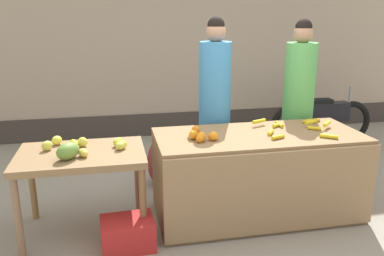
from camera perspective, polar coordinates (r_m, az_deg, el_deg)
ground_plane at (r=4.03m, az=4.87°, el=-12.35°), size 24.00×24.00×0.00m
market_wall_back at (r=6.41m, az=-2.35°, el=14.60°), size 8.70×0.23×3.56m
fruit_stall_counter at (r=3.93m, az=9.35°, el=-6.62°), size 1.94×0.86×0.82m
side_table_wooden at (r=3.63m, az=-15.46°, el=-4.74°), size 1.09×0.75×0.76m
banana_bunch_pile at (r=4.04m, az=14.79°, el=0.24°), size 0.77×0.63×0.07m
orange_pile at (r=3.57m, az=1.49°, el=-1.05°), size 0.25×0.34×0.09m
mango_papaya_pile at (r=3.55m, az=-15.96°, el=-2.68°), size 0.76×0.60×0.14m
vendor_woman_blue_shirt at (r=4.31m, az=3.26°, el=3.16°), size 0.34×0.34×1.88m
vendor_woman_green_shirt at (r=4.64m, az=14.90°, el=3.42°), size 0.34×0.34×1.86m
parked_motorcycle at (r=6.23m, az=18.02°, el=1.25°), size 1.60×0.18×0.88m
produce_crate at (r=3.52m, az=-9.16°, el=-14.65°), size 0.46×0.35×0.26m
produce_sack at (r=4.61m, az=-4.52°, el=-4.85°), size 0.43×0.46×0.54m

